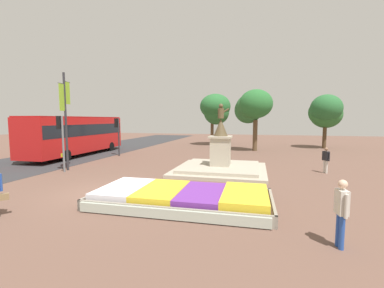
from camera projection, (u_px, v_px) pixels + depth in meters
The scene contains 12 objects.
ground_plane at pixel (103, 193), 11.29m from camera, with size 92.20×92.20×0.00m, color brown.
flower_planter at pixel (182, 197), 9.81m from camera, with size 6.84×3.42×0.63m.
statue_monument at pixel (220, 162), 16.13m from camera, with size 5.60×5.60×4.21m.
traffic_light_mid_block at pixel (61, 133), 15.69m from camera, with size 0.41×0.28×3.46m.
traffic_light_far_corner at pixel (117, 130), 22.67m from camera, with size 0.41×0.28×3.34m.
banner_pole at pixel (66, 116), 16.15m from camera, with size 0.22×1.27×6.15m.
city_bus at pixel (77, 133), 23.12m from camera, with size 3.01×11.36×3.49m.
pedestrian_near_planter at pixel (326, 158), 15.49m from camera, with size 0.39×0.50×1.56m.
pedestrian_crossing_plaza at pixel (341, 209), 6.42m from camera, with size 0.27×0.57×1.76m.
park_tree_far_left at pixel (325, 112), 28.64m from camera, with size 3.49×4.16×5.97m.
park_tree_behind_statue at pixel (252, 107), 26.08m from camera, with size 3.83×3.78×6.23m.
park_tree_far_right at pixel (216, 109), 32.10m from camera, with size 3.77×4.71×6.39m.
Camera 1 is at (6.51, -9.73, 3.25)m, focal length 24.00 mm.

